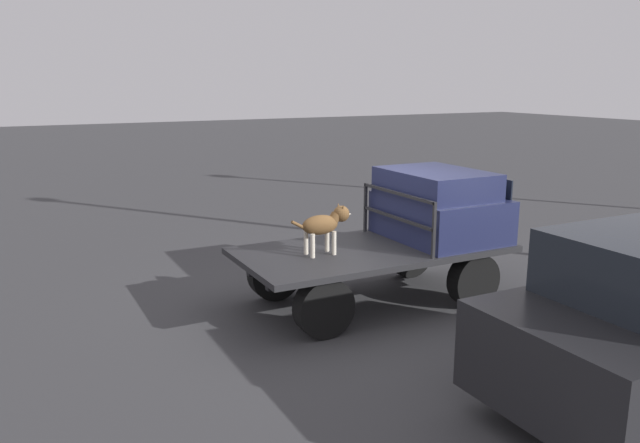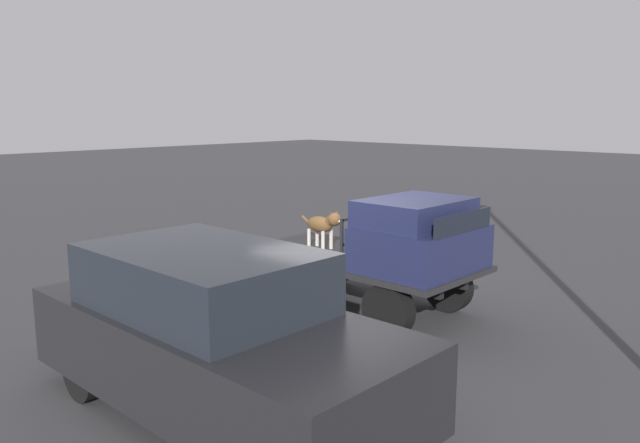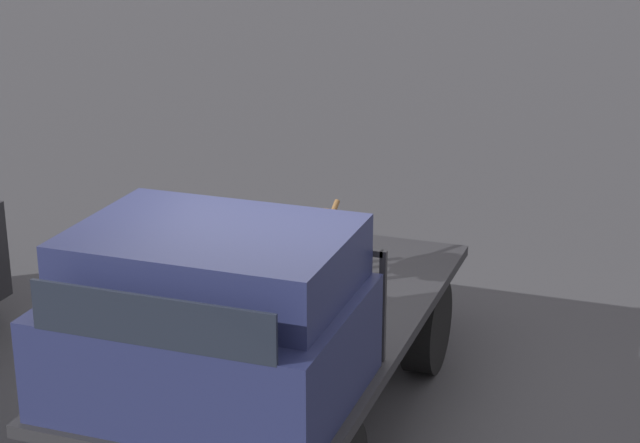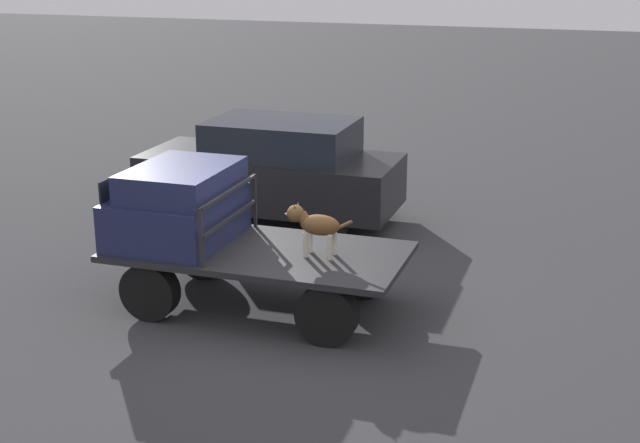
{
  "view_description": "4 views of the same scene",
  "coord_description": "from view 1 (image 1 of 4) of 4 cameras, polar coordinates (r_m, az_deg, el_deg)",
  "views": [
    {
      "loc": [
        -4.44,
        -7.02,
        3.04
      ],
      "look_at": [
        -0.82,
        -0.0,
        1.24
      ],
      "focal_mm": 35.0,
      "sensor_mm": 36.0,
      "label": 1
    },
    {
      "loc": [
        6.01,
        -7.26,
        3.02
      ],
      "look_at": [
        -0.82,
        -0.0,
        1.24
      ],
      "focal_mm": 35.0,
      "sensor_mm": 36.0,
      "label": 2
    },
    {
      "loc": [
        6.25,
        2.5,
        3.82
      ],
      "look_at": [
        -0.82,
        -0.0,
        1.24
      ],
      "focal_mm": 60.0,
      "sensor_mm": 36.0,
      "label": 3
    },
    {
      "loc": [
        -4.07,
        9.84,
        4.52
      ],
      "look_at": [
        -0.82,
        -0.0,
        1.24
      ],
      "focal_mm": 50.0,
      "sensor_mm": 36.0,
      "label": 4
    }
  ],
  "objects": [
    {
      "name": "ground_plane",
      "position": [
        8.85,
        4.76,
        -7.34
      ],
      "size": [
        80.0,
        80.0,
        0.0
      ],
      "primitive_type": "plane",
      "color": "#38383A"
    },
    {
      "name": "flatbed_truck",
      "position": [
        8.66,
        4.83,
        -3.77
      ],
      "size": [
        3.73,
        1.83,
        0.8
      ],
      "color": "black",
      "rests_on": "ground"
    },
    {
      "name": "truck_cab",
      "position": [
        9.12,
        10.8,
        1.39
      ],
      "size": [
        1.36,
        1.71,
        0.99
      ],
      "color": "#1E2347",
      "rests_on": "flatbed_truck"
    },
    {
      "name": "truck_headboard",
      "position": [
        8.7,
        7.06,
        1.1
      ],
      "size": [
        0.04,
        1.71,
        0.74
      ],
      "color": "#232326",
      "rests_on": "flatbed_truck"
    },
    {
      "name": "dog",
      "position": [
        8.15,
        0.53,
        -0.19
      ],
      "size": [
        0.88,
        0.26,
        0.66
      ],
      "rotation": [
        0.0,
        0.0,
        0.07
      ],
      "color": "beige",
      "rests_on": "flatbed_truck"
    }
  ]
}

